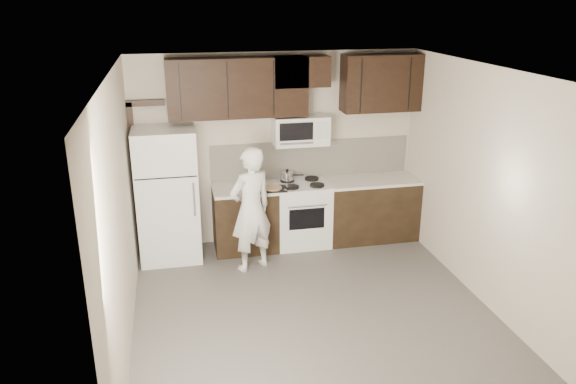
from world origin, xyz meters
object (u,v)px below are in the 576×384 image
object	(u,v)px
stove	(302,214)
person	(251,209)
microwave	(300,130)
refrigerator	(168,195)

from	to	relation	value
stove	person	distance (m)	1.09
stove	microwave	bearing A→B (deg)	90.10
stove	refrigerator	bearing A→B (deg)	-178.49
stove	refrigerator	xyz separation A→B (m)	(-1.85, -0.05, 0.44)
person	refrigerator	bearing A→B (deg)	-54.37
microwave	refrigerator	bearing A→B (deg)	-174.85
stove	person	xyz separation A→B (m)	(-0.82, -0.62, 0.37)
person	stove	bearing A→B (deg)	-168.02
microwave	person	xyz separation A→B (m)	(-0.82, -0.74, -0.82)
microwave	person	size ratio (longest dim) A/B	0.46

